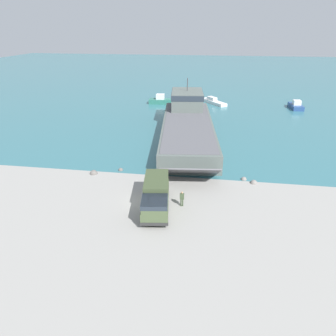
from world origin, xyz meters
name	(u,v)px	position (x,y,z in m)	size (l,w,h in m)	color
ground_plane	(144,202)	(0.00, 0.00, 0.00)	(240.00, 240.00, 0.00)	gray
water_surface	(201,76)	(0.00, 96.85, 0.00)	(240.00, 180.00, 0.01)	#336B75
landing_craft	(187,122)	(2.13, 24.86, 2.09)	(11.70, 34.73, 8.29)	#56605B
military_truck	(156,195)	(1.54, -1.06, 1.49)	(3.66, 8.04, 2.79)	#475638
soldier_on_ramp	(182,198)	(4.12, -0.23, 0.98)	(0.47, 0.30, 1.69)	#3D4C33
moored_boat_a	(296,106)	(24.54, 47.06, 0.66)	(2.66, 5.73, 1.98)	navy
moored_boat_b	(162,100)	(-6.28, 47.50, 0.75)	(6.51, 2.87, 2.26)	#2D7060
moored_boat_c	(213,101)	(5.89, 49.59, 0.48)	(6.61, 7.89, 1.46)	white
cargo_crate	(158,215)	(2.13, -3.01, 0.42)	(0.83, 1.00, 0.83)	#6B664C
shoreline_rock_a	(244,180)	(10.89, 7.27, 0.00)	(0.71, 0.71, 0.71)	gray
shoreline_rock_b	(254,183)	(12.01, 6.44, 0.00)	(0.82, 0.82, 0.82)	gray
shoreline_rock_c	(121,170)	(-4.83, 7.66, 0.00)	(0.64, 0.64, 0.64)	#66605B
shoreline_rock_d	(94,174)	(-7.91, 6.07, 0.00)	(0.97, 0.97, 0.97)	#66605B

